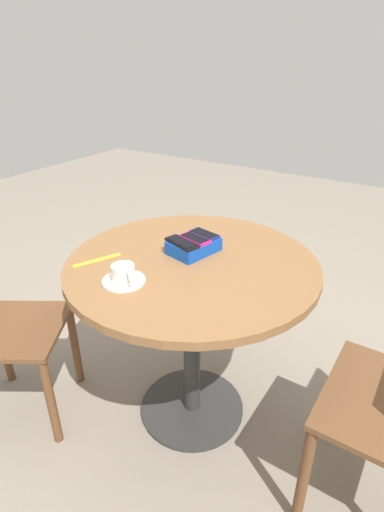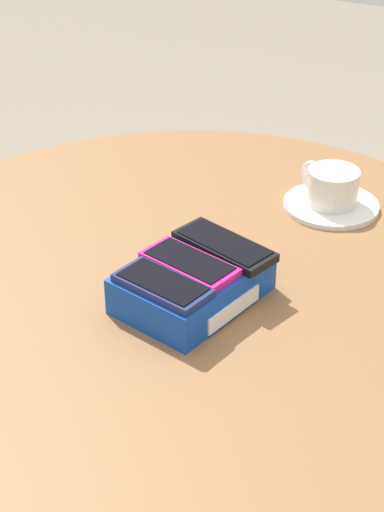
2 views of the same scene
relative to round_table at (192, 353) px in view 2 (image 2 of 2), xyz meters
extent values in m
cylinder|color=#2D2D2D|center=(0.00, 0.00, -0.24)|extent=(0.07, 0.07, 0.70)
cylinder|color=brown|center=(0.00, 0.00, 0.13)|extent=(0.92, 0.92, 0.03)
cube|color=#0F42AD|center=(-0.07, -0.03, 0.17)|extent=(0.21, 0.17, 0.05)
cube|color=white|center=(-0.08, -0.10, 0.16)|extent=(0.10, 0.02, 0.02)
cube|color=navy|center=(-0.12, -0.02, 0.20)|extent=(0.08, 0.13, 0.01)
cube|color=black|center=(-0.12, -0.02, 0.20)|extent=(0.07, 0.11, 0.00)
cube|color=#D11975|center=(-0.07, -0.03, 0.20)|extent=(0.08, 0.13, 0.01)
cube|color=black|center=(-0.07, -0.03, 0.20)|extent=(0.07, 0.12, 0.00)
cube|color=black|center=(-0.01, -0.05, 0.20)|extent=(0.09, 0.15, 0.01)
cube|color=black|center=(-0.01, -0.05, 0.20)|extent=(0.08, 0.13, 0.00)
cylinder|color=silver|center=(0.25, -0.11, 0.15)|extent=(0.14, 0.14, 0.01)
cylinder|color=silver|center=(0.25, -0.11, 0.18)|extent=(0.08, 0.08, 0.05)
cylinder|color=brown|center=(0.25, -0.11, 0.20)|extent=(0.07, 0.07, 0.00)
torus|color=silver|center=(0.27, -0.07, 0.18)|extent=(0.03, 0.05, 0.05)
cylinder|color=brown|center=(0.22, 0.56, -0.38)|extent=(0.04, 0.04, 0.45)
camera|label=1|loc=(1.09, 0.69, 0.82)|focal=28.00mm
camera|label=2|loc=(-0.86, -0.43, 0.76)|focal=60.00mm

